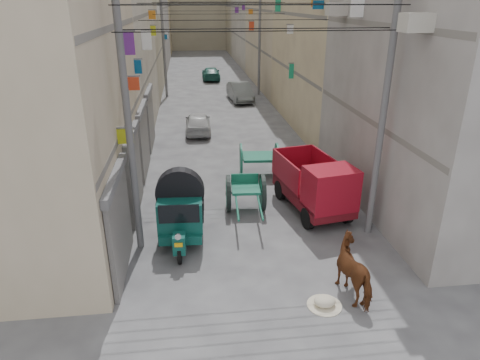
{
  "coord_description": "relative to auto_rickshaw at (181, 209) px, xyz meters",
  "views": [
    {
      "loc": [
        -1.95,
        -5.49,
        6.9
      ],
      "look_at": [
        -0.5,
        6.5,
        1.81
      ],
      "focal_mm": 32.0,
      "sensor_mm": 36.0,
      "label": 1
    }
  ],
  "objects": [
    {
      "name": "building_row_left",
      "position": [
        -5.66,
        27.88,
        5.4
      ],
      "size": [
        8.0,
        62.0,
        14.0
      ],
      "color": "#BDAA8F",
      "rests_on": "ground"
    },
    {
      "name": "building_row_right",
      "position": [
        10.33,
        27.88,
        5.4
      ],
      "size": [
        8.0,
        62.0,
        14.0
      ],
      "color": "#A29C97",
      "rests_on": "ground"
    },
    {
      "name": "end_cap_building",
      "position": [
        2.33,
        59.75,
        5.44
      ],
      "size": [
        22.0,
        10.0,
        13.0
      ],
      "primitive_type": "cube",
      "color": "#ADA388",
      "rests_on": "ground"
    },
    {
      "name": "shutters_left",
      "position": [
        -1.58,
        4.13,
        0.44
      ],
      "size": [
        0.18,
        14.4,
        2.88
      ],
      "color": "#4B4B50",
      "rests_on": "ground"
    },
    {
      "name": "signboards",
      "position": [
        2.32,
        15.41,
        2.37
      ],
      "size": [
        8.22,
        40.52,
        5.67
      ],
      "color": "orange",
      "rests_on": "ground"
    },
    {
      "name": "utility_poles",
      "position": [
        2.33,
        10.75,
        2.94
      ],
      "size": [
        7.4,
        22.2,
        8.0
      ],
      "color": "#59585B",
      "rests_on": "ground"
    },
    {
      "name": "overhead_cables",
      "position": [
        2.33,
        8.15,
        5.71
      ],
      "size": [
        7.4,
        22.52,
        1.12
      ],
      "color": "black",
      "rests_on": "ground"
    },
    {
      "name": "auto_rickshaw",
      "position": [
        0.0,
        0.0,
        0.0
      ],
      "size": [
        1.55,
        2.58,
        1.79
      ],
      "rotation": [
        0.0,
        0.0,
        -0.05
      ],
      "color": "black",
      "rests_on": "ground"
    },
    {
      "name": "tonga_cart",
      "position": [
        2.22,
        1.82,
        -0.38
      ],
      "size": [
        1.42,
        2.94,
        1.3
      ],
      "rotation": [
        0.0,
        0.0,
        -0.06
      ],
      "color": "black",
      "rests_on": "ground"
    },
    {
      "name": "mini_truck",
      "position": [
        4.61,
        1.11,
        -0.08
      ],
      "size": [
        2.21,
        3.83,
        2.03
      ],
      "rotation": [
        0.0,
        0.0,
        0.18
      ],
      "color": "black",
      "rests_on": "ground"
    },
    {
      "name": "second_cart",
      "position": [
        3.21,
        4.98,
        -0.31
      ],
      "size": [
        1.69,
        1.52,
        1.4
      ],
      "rotation": [
        0.0,
        0.0,
        -0.08
      ],
      "color": "#155E45",
      "rests_on": "ground"
    },
    {
      "name": "feed_sack",
      "position": [
        3.45,
        -3.6,
        -0.92
      ],
      "size": [
        0.53,
        0.42,
        0.27
      ],
      "primitive_type": "ellipsoid",
      "color": "beige",
      "rests_on": "ground"
    },
    {
      "name": "horse",
      "position": [
        4.34,
        -3.25,
        -0.34
      ],
      "size": [
        1.13,
        1.82,
        1.43
      ],
      "primitive_type": "imported",
      "rotation": [
        0.0,
        0.0,
        3.36
      ],
      "color": "brown",
      "rests_on": "ground"
    },
    {
      "name": "distant_car_white",
      "position": [
        0.85,
        11.7,
        -0.46
      ],
      "size": [
        1.47,
        3.5,
        1.18
      ],
      "primitive_type": "imported",
      "rotation": [
        0.0,
        0.0,
        3.12
      ],
      "color": "#B6B6B6",
      "rests_on": "ground"
    },
    {
      "name": "distant_car_grey",
      "position": [
        4.19,
        19.67,
        -0.39
      ],
      "size": [
        1.73,
        4.13,
        1.33
      ],
      "primitive_type": "imported",
      "rotation": [
        0.0,
        0.0,
        0.08
      ],
      "color": "#4C504E",
      "rests_on": "ground"
    },
    {
      "name": "distant_car_green",
      "position": [
        2.59,
        29.09,
        -0.48
      ],
      "size": [
        1.65,
        3.97,
        1.15
      ],
      "primitive_type": "imported",
      "rotation": [
        0.0,
        0.0,
        3.13
      ],
      "color": "#205D51",
      "rests_on": "ground"
    }
  ]
}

